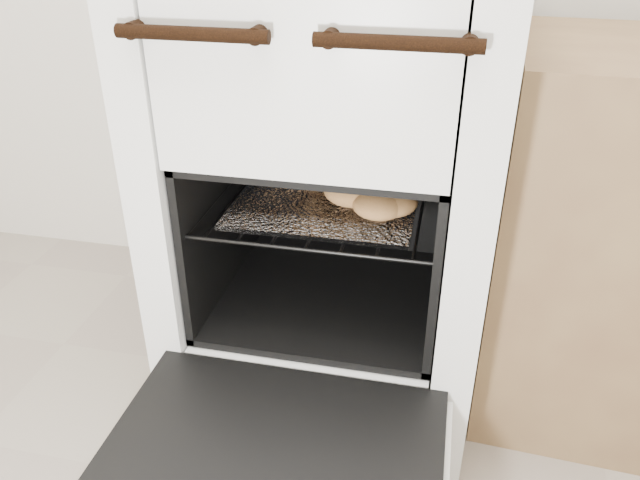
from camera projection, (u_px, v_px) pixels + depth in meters
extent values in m
cube|color=silver|center=(337.00, 177.00, 1.38)|extent=(0.65, 0.69, 1.00)
cylinder|color=black|center=(191.00, 34.00, 0.92)|extent=(0.24, 0.02, 0.02)
cylinder|color=black|center=(398.00, 43.00, 0.86)|extent=(0.24, 0.02, 0.02)
cube|color=black|center=(270.00, 462.00, 1.03)|extent=(0.56, 0.43, 0.03)
cube|color=silver|center=(270.00, 470.00, 1.04)|extent=(0.59, 0.46, 0.02)
cylinder|color=black|center=(224.00, 190.00, 1.36)|extent=(0.01, 0.46, 0.01)
cylinder|color=black|center=(441.00, 210.00, 1.27)|extent=(0.01, 0.46, 0.01)
cylinder|color=black|center=(305.00, 250.00, 1.13)|extent=(0.47, 0.01, 0.01)
cylinder|color=black|center=(347.00, 162.00, 1.50)|extent=(0.47, 0.01, 0.01)
cylinder|color=black|center=(241.00, 192.00, 1.35)|extent=(0.01, 0.43, 0.01)
cylinder|color=black|center=(269.00, 194.00, 1.34)|extent=(0.01, 0.43, 0.01)
cylinder|color=black|center=(299.00, 197.00, 1.32)|extent=(0.01, 0.43, 0.01)
cylinder|color=black|center=(329.00, 200.00, 1.31)|extent=(0.01, 0.43, 0.01)
cylinder|color=black|center=(359.00, 203.00, 1.30)|extent=(0.01, 0.43, 0.01)
cylinder|color=black|center=(390.00, 205.00, 1.29)|extent=(0.01, 0.43, 0.01)
cylinder|color=black|center=(422.00, 208.00, 1.28)|extent=(0.01, 0.43, 0.01)
cube|color=white|center=(327.00, 201.00, 1.29)|extent=(0.37, 0.33, 0.01)
ellipsoid|color=#BC864B|center=(388.00, 201.00, 1.22)|extent=(0.13, 0.13, 0.05)
ellipsoid|color=#BC864B|center=(366.00, 180.00, 1.32)|extent=(0.15, 0.15, 0.05)
ellipsoid|color=#BC864B|center=(353.00, 190.00, 1.26)|extent=(0.17, 0.17, 0.06)
ellipsoid|color=#BC864B|center=(379.00, 205.00, 1.21)|extent=(0.11, 0.11, 0.05)
ellipsoid|color=#BC864B|center=(313.00, 173.00, 1.35)|extent=(0.16, 0.16, 0.05)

